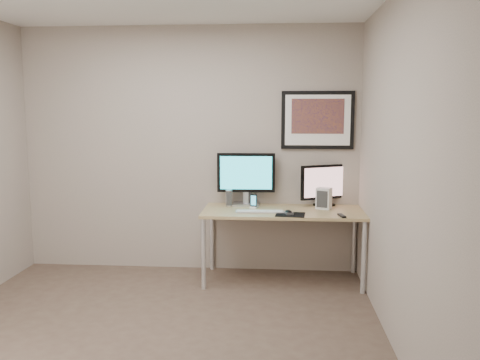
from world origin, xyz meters
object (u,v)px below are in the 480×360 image
(speaker_right, at_px, (250,196))
(fan_unit, at_px, (324,198))
(framed_art, at_px, (318,120))
(speaker_left, at_px, (229,198))
(keyboard, at_px, (260,211))
(monitor_large, at_px, (246,176))
(desk, at_px, (283,217))
(monitor_tv, at_px, (325,184))
(phone_dock, at_px, (254,201))

(speaker_right, bearing_deg, fan_unit, -14.75)
(framed_art, relative_size, speaker_left, 4.36)
(speaker_left, bearing_deg, framed_art, 7.94)
(keyboard, bearing_deg, monitor_large, 110.84)
(desk, relative_size, keyboard, 3.38)
(monitor_tv, height_order, keyboard, monitor_tv)
(monitor_large, relative_size, fan_unit, 2.80)
(speaker_left, xyz_separation_m, fan_unit, (0.97, -0.07, 0.02))
(desk, xyz_separation_m, speaker_left, (-0.56, 0.17, 0.15))
(monitor_tv, height_order, phone_dock, monitor_tv)
(speaker_right, bearing_deg, monitor_tv, -1.63)
(speaker_right, bearing_deg, monitor_large, -131.44)
(desk, relative_size, fan_unit, 7.42)
(phone_dock, relative_size, keyboard, 0.31)
(monitor_tv, bearing_deg, speaker_left, 160.16)
(monitor_large, height_order, speaker_left, monitor_large)
(speaker_left, bearing_deg, monitor_tv, 3.89)
(keyboard, bearing_deg, phone_dock, 106.22)
(desk, height_order, fan_unit, fan_unit)
(framed_art, height_order, speaker_left, framed_art)
(monitor_large, bearing_deg, speaker_right, 47.66)
(framed_art, distance_m, monitor_tv, 0.67)
(monitor_tv, xyz_separation_m, speaker_left, (-0.99, -0.11, -0.14))
(desk, bearing_deg, framed_art, 43.46)
(desk, height_order, monitor_tv, monitor_tv)
(phone_dock, distance_m, keyboard, 0.23)
(desk, distance_m, monitor_large, 0.59)
(speaker_left, distance_m, speaker_right, 0.24)
(fan_unit, bearing_deg, monitor_tv, 107.59)
(phone_dock, height_order, keyboard, phone_dock)
(phone_dock, distance_m, fan_unit, 0.71)
(monitor_tv, xyz_separation_m, speaker_right, (-0.79, 0.01, -0.14))
(desk, distance_m, monitor_tv, 0.59)
(speaker_right, bearing_deg, framed_art, 2.91)
(desk, bearing_deg, speaker_left, 163.38)
(desk, bearing_deg, monitor_tv, 32.39)
(fan_unit, bearing_deg, speaker_left, -159.86)
(monitor_large, distance_m, phone_dock, 0.30)
(keyboard, bearing_deg, desk, 25.82)
(speaker_left, bearing_deg, phone_dock, -20.31)
(phone_dock, bearing_deg, keyboard, -56.88)
(monitor_large, relative_size, speaker_left, 3.51)
(monitor_large, xyz_separation_m, fan_unit, (0.80, -0.14, -0.20))
(keyboard, bearing_deg, speaker_left, 136.05)
(framed_art, bearing_deg, monitor_tv, -34.05)
(speaker_right, bearing_deg, phone_dock, -76.16)
(framed_art, relative_size, keyboard, 1.59)
(phone_dock, xyz_separation_m, fan_unit, (0.71, 0.01, 0.04))
(monitor_large, distance_m, speaker_left, 0.29)
(monitor_large, bearing_deg, keyboard, -68.38)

